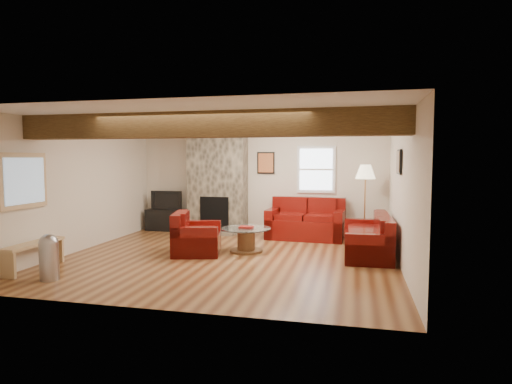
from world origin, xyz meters
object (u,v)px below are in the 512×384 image
sofa_three (367,235)px  armchair_red (197,233)px  coffee_table (246,240)px  floor_lamp (365,176)px  television (168,200)px  loveseat (306,219)px  tv_cabinet (168,220)px

sofa_three → armchair_red: (-3.14, -0.63, 0.02)m
coffee_table → floor_lamp: size_ratio=0.57×
armchair_red → television: 2.87m
armchair_red → floor_lamp: bearing=-72.4°
sofa_three → floor_lamp: (-0.02, 1.29, 1.05)m
television → floor_lamp: 4.84m
armchair_red → television: size_ratio=1.20×
sofa_three → armchair_red: 3.21m
television → sofa_three: bearing=-19.4°
loveseat → television: (-3.50, 0.30, 0.31)m
loveseat → television: size_ratio=2.10×
coffee_table → television: 3.25m
sofa_three → television: (-4.80, 1.69, 0.39)m
armchair_red → coffee_table: bearing=-81.8°
coffee_table → sofa_three: bearing=6.8°
tv_cabinet → floor_lamp: 4.94m
tv_cabinet → armchair_red: bearing=-54.4°
loveseat → coffee_table: bearing=-117.0°
loveseat → armchair_red: (-1.84, -2.02, -0.06)m
tv_cabinet → sofa_three: bearing=-19.4°
coffee_table → floor_lamp: bearing=34.8°
armchair_red → television: (-1.66, 2.32, 0.37)m
sofa_three → television: size_ratio=2.41×
television → loveseat: bearing=-4.9°
floor_lamp → loveseat: bearing=175.7°
loveseat → floor_lamp: (1.28, -0.10, 0.98)m
sofa_three → television: television is taller
armchair_red → tv_cabinet: armchair_red is taller
armchair_red → tv_cabinet: 2.85m
sofa_three → tv_cabinet: sofa_three is taller
coffee_table → television: television is taller
armchair_red → floor_lamp: floor_lamp is taller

